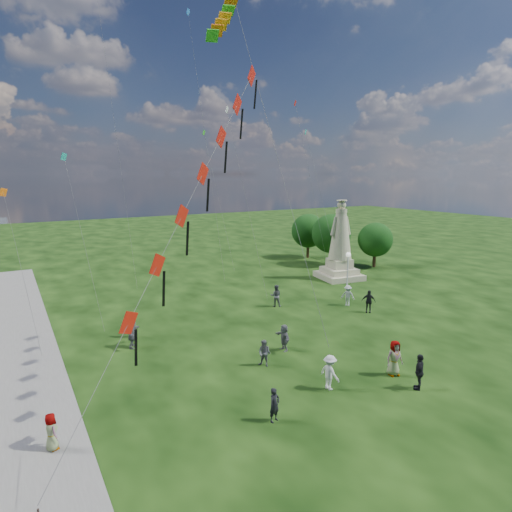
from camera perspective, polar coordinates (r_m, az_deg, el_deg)
statue at (r=42.83m, az=11.14°, el=0.86°), size 4.40×4.40×7.77m
lamppost at (r=35.43m, az=12.14°, el=-1.30°), size 0.37×0.37×4.03m
tree_row at (r=50.40m, az=10.36°, el=2.88°), size 7.59×12.01×5.81m
person_0 at (r=18.93m, az=2.48°, el=-19.23°), size 0.61×0.48×1.48m
person_1 at (r=23.63m, az=1.14°, el=-12.83°), size 0.76×0.84×1.47m
person_2 at (r=21.57m, az=9.81°, el=-15.04°), size 0.70×1.17×1.72m
person_3 at (r=22.68m, az=20.94°, el=-14.21°), size 1.16×1.07×1.79m
person_4 at (r=23.67m, az=17.96°, el=-12.82°), size 1.01×0.74×1.86m
person_5 at (r=26.95m, az=-16.21°, el=-9.78°), size 1.44×1.87×1.85m
person_6 at (r=28.60m, az=-16.34°, el=-8.94°), size 0.64×0.52×1.51m
person_7 at (r=33.61m, az=2.67°, el=-5.31°), size 0.99×0.90×1.74m
person_8 at (r=34.63m, az=12.13°, el=-5.15°), size 1.05×1.18×1.63m
person_9 at (r=33.28m, az=14.78°, el=-5.85°), size 1.06×1.09×1.72m
person_10 at (r=18.83m, az=-25.61°, el=-20.64°), size 0.62×0.80×1.44m
person_11 at (r=25.60m, az=3.75°, el=-10.79°), size 0.76×1.52×1.59m
red_kite_train at (r=19.44m, az=-7.29°, el=9.85°), size 12.69×9.35×15.96m
small_kites at (r=39.94m, az=-8.10°, el=15.99°), size 28.49×19.08×27.97m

